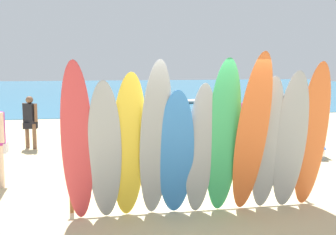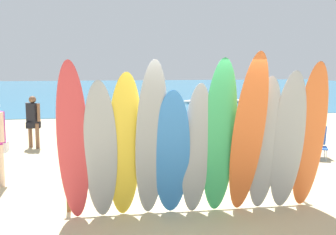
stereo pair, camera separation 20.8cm
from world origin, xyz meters
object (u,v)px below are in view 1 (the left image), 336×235
at_px(surfboard_red_0, 77,143).
at_px(beachgoer_photographing, 30,119).
at_px(surfboard_green_6, 223,138).
at_px(surfboard_orange_7, 252,135).
at_px(distant_boat, 207,101).
at_px(beach_chair_blue, 291,151).
at_px(surfboard_orange_10, 312,136).
at_px(beachgoer_by_water, 99,121).
at_px(beachgoer_strolling, 229,109).
at_px(surfboard_yellow_2, 129,147).
at_px(surfboard_blue_4, 176,154).
at_px(beachgoer_midbeach, 247,118).
at_px(surfboard_rack, 192,173).
at_px(surfboard_grey_1, 105,152).
at_px(surfboard_grey_3, 156,141).
at_px(surfboard_grey_9, 290,141).
at_px(surfboard_grey_8, 268,144).
at_px(surfboard_grey_5, 200,150).
at_px(beach_chair_striped, 314,141).

bearing_deg(surfboard_red_0, beachgoer_photographing, 108.84).
height_order(surfboard_green_6, surfboard_orange_7, surfboard_orange_7).
bearing_deg(distant_boat, surfboard_green_6, -105.04).
xyz_separation_m(surfboard_green_6, beach_chair_blue, (2.46, 2.56, -0.84)).
bearing_deg(surfboard_orange_10, distant_boat, 82.55).
relative_size(beachgoer_by_water, beachgoer_strolling, 1.09).
xyz_separation_m(surfboard_yellow_2, beachgoer_by_water, (-0.35, 4.30, -0.16)).
xyz_separation_m(surfboard_blue_4, beachgoer_midbeach, (3.20, 5.31, -0.18)).
bearing_deg(surfboard_orange_10, surfboard_rack, 166.94).
distance_m(surfboard_grey_1, surfboard_green_6, 1.86).
bearing_deg(beachgoer_strolling, beachgoer_by_water, 137.40).
height_order(surfboard_red_0, surfboard_grey_3, surfboard_grey_3).
bearing_deg(surfboard_grey_9, beachgoer_strolling, 81.86).
distance_m(surfboard_blue_4, surfboard_grey_8, 1.54).
bearing_deg(surfboard_grey_9, surfboard_grey_5, -178.01).
xyz_separation_m(beach_chair_blue, distant_boat, (2.49, 15.85, -0.30)).
height_order(beachgoer_strolling, distant_boat, beachgoer_strolling).
height_order(surfboard_grey_3, surfboard_orange_10, surfboard_grey_3).
height_order(surfboard_blue_4, surfboard_grey_5, surfboard_grey_5).
bearing_deg(beach_chair_striped, surfboard_orange_10, -97.56).
relative_size(surfboard_orange_10, beachgoer_strolling, 1.59).
xyz_separation_m(surfboard_orange_7, surfboard_grey_8, (0.34, 0.17, -0.19)).
bearing_deg(surfboard_orange_7, surfboard_rack, 135.81).
relative_size(surfboard_orange_10, beach_chair_striped, 3.04).
xyz_separation_m(surfboard_red_0, surfboard_grey_8, (3.04, 0.02, -0.12)).
bearing_deg(surfboard_orange_10, surfboard_blue_4, -176.96).
xyz_separation_m(beachgoer_by_water, beach_chair_blue, (4.30, -1.80, -0.57)).
bearing_deg(surfboard_orange_7, surfboard_red_0, 173.28).
bearing_deg(distant_boat, beach_chair_blue, -98.92).
height_order(surfboard_grey_1, beachgoer_strolling, surfboard_grey_1).
distance_m(beachgoer_photographing, beach_chair_blue, 7.18).
distance_m(surfboard_red_0, surfboard_orange_7, 2.70).
bearing_deg(surfboard_green_6, surfboard_grey_5, 176.66).
height_order(surfboard_green_6, beach_chair_blue, surfboard_green_6).
bearing_deg(surfboard_grey_3, beach_chair_blue, 32.78).
xyz_separation_m(surfboard_red_0, surfboard_blue_4, (1.50, -0.02, -0.22)).
relative_size(surfboard_grey_5, surfboard_orange_7, 0.80).
bearing_deg(surfboard_grey_9, surfboard_grey_8, 177.30).
bearing_deg(beach_chair_striped, surfboard_rack, -119.74).
xyz_separation_m(surfboard_blue_4, surfboard_grey_8, (1.54, 0.03, 0.10)).
relative_size(surfboard_yellow_2, surfboard_grey_5, 1.08).
bearing_deg(surfboard_rack, surfboard_grey_8, -24.37).
xyz_separation_m(surfboard_grey_1, surfboard_grey_5, (1.49, -0.01, -0.03)).
bearing_deg(surfboard_red_0, surfboard_grey_1, 4.33).
relative_size(surfboard_yellow_2, beach_chair_blue, 2.86).
height_order(surfboard_rack, surfboard_grey_8, surfboard_grey_8).
relative_size(surfboard_grey_1, distant_boat, 0.60).
xyz_separation_m(beachgoer_photographing, beach_chair_striped, (7.42, -2.48, -0.44)).
distance_m(surfboard_green_6, beach_chair_blue, 3.65).
height_order(surfboard_grey_9, beachgoer_midbeach, surfboard_grey_9).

